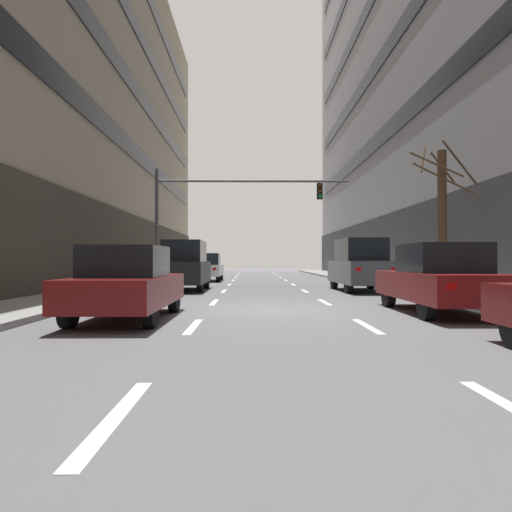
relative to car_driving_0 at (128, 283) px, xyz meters
name	(u,v)px	position (x,y,z in m)	size (l,w,h in m)	color
ground_plane	(273,309)	(3.23, 1.96, -0.78)	(120.00, 120.00, 0.00)	slate
sidewalk_left	(25,307)	(-3.18, 1.96, -0.71)	(2.72, 80.00, 0.14)	gray
lane_stripe_l1_s2	(116,416)	(1.55, -6.04, -0.78)	(0.16, 2.00, 0.01)	silver
lane_stripe_l1_s3	(193,326)	(1.55, -1.04, -0.78)	(0.16, 2.00, 0.01)	silver
lane_stripe_l1_s4	(214,302)	(1.55, 3.96, -0.78)	(0.16, 2.00, 0.01)	silver
lane_stripe_l1_s5	(224,291)	(1.55, 8.96, -0.78)	(0.16, 2.00, 0.01)	silver
lane_stripe_l1_s6	(229,285)	(1.55, 13.96, -0.78)	(0.16, 2.00, 0.01)	silver
lane_stripe_l1_s7	(233,280)	(1.55, 18.96, -0.78)	(0.16, 2.00, 0.01)	silver
lane_stripe_l1_s8	(236,277)	(1.55, 23.96, -0.78)	(0.16, 2.00, 0.01)	silver
lane_stripe_l1_s9	(238,275)	(1.55, 28.96, -0.78)	(0.16, 2.00, 0.01)	silver
lane_stripe_l1_s10	(239,273)	(1.55, 33.96, -0.78)	(0.16, 2.00, 0.01)	silver
lane_stripe_l2_s3	(367,326)	(4.92, -1.04, -0.78)	(0.16, 2.00, 0.01)	silver
lane_stripe_l2_s4	(325,302)	(4.92, 3.96, -0.78)	(0.16, 2.00, 0.01)	silver
lane_stripe_l2_s5	(305,291)	(4.92, 8.96, -0.78)	(0.16, 2.00, 0.01)	silver
lane_stripe_l2_s6	(293,284)	(4.92, 13.96, -0.78)	(0.16, 2.00, 0.01)	silver
lane_stripe_l2_s7	(286,280)	(4.92, 18.96, -0.78)	(0.16, 2.00, 0.01)	silver
lane_stripe_l2_s8	(280,277)	(4.92, 23.96, -0.78)	(0.16, 2.00, 0.01)	silver
lane_stripe_l2_s9	(277,275)	(4.92, 28.96, -0.78)	(0.16, 2.00, 0.01)	silver
lane_stripe_l2_s10	(274,273)	(4.92, 33.96, -0.78)	(0.16, 2.00, 0.01)	silver
car_driving_0	(128,283)	(0.00, 0.00, 0.00)	(1.78, 4.24, 1.59)	black
car_driving_1	(206,267)	(-0.09, 18.16, 0.06)	(1.93, 4.57, 1.71)	black
car_driving_2	(185,266)	(-0.13, 9.38, 0.27)	(1.84, 4.37, 2.11)	black
car_parked_1	(439,279)	(7.23, 1.09, 0.05)	(1.93, 4.50, 1.68)	black
car_parked_2	(360,265)	(7.23, 8.92, 0.30)	(1.95, 4.52, 2.17)	black
traffic_signal_0	(219,204)	(1.04, 13.63, 3.45)	(10.08, 0.35, 5.91)	#4C4C51
street_tree_0	(442,217)	(9.35, 5.84, 2.01)	(2.27, 2.11, 5.35)	#4C3823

